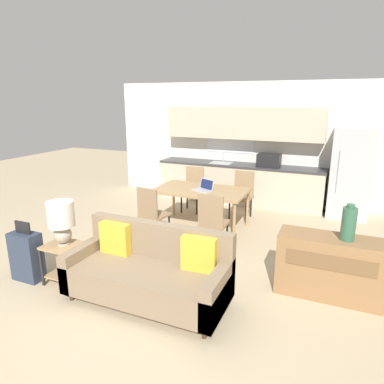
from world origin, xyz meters
TOP-DOWN VIEW (x-y plane):
  - ground_plane at (0.00, 0.00)m, footprint 20.00×20.00m
  - wall_back at (-0.00, 4.63)m, footprint 6.40×0.07m
  - kitchen_counter at (0.01, 4.33)m, footprint 3.75×0.65m
  - refrigerator at (2.30, 4.23)m, footprint 0.76×0.74m
  - dining_table at (-0.19, 2.44)m, footprint 1.65×0.99m
  - couch at (0.13, 0.03)m, footprint 1.90×0.80m
  - side_table at (-1.10, -0.08)m, footprint 0.40×0.40m
  - table_lamp at (-1.08, -0.06)m, footprint 0.34×0.34m
  - credenza at (2.08, 0.94)m, footprint 1.22×0.44m
  - vase at (2.23, 0.93)m, footprint 0.16×0.16m
  - dining_chair_far_left at (-0.72, 3.33)m, footprint 0.44×0.44m
  - dining_chair_near_left at (-0.73, 1.59)m, footprint 0.48×0.48m
  - dining_chair_near_right at (0.34, 1.62)m, footprint 0.43×0.43m
  - dining_chair_far_right at (0.34, 3.33)m, footprint 0.44×0.44m
  - laptop at (-0.11, 2.40)m, footprint 0.40×0.37m
  - suitcase at (-1.59, -0.21)m, footprint 0.40×0.22m

SIDE VIEW (x-z plane):
  - ground_plane at x=0.00m, z-range 0.00..0.00m
  - suitcase at x=-1.59m, z-range -0.07..0.74m
  - couch at x=0.13m, z-range -0.09..0.79m
  - side_table at x=-1.10m, z-range 0.09..0.61m
  - credenza at x=2.08m, z-range 0.00..0.76m
  - dining_chair_far_left at x=-0.72m, z-range 0.04..0.97m
  - dining_chair_near_left at x=-0.73m, z-range 0.04..0.97m
  - dining_chair_near_right at x=0.34m, z-range 0.04..0.97m
  - dining_chair_far_right at x=0.34m, z-range 0.04..0.97m
  - dining_table at x=-0.19m, z-range 0.31..1.05m
  - laptop at x=-0.11m, z-range 0.69..0.89m
  - kitchen_counter at x=0.01m, z-range -0.23..1.92m
  - table_lamp at x=-1.08m, z-range 0.58..1.15m
  - refrigerator at x=2.30m, z-range 0.00..1.80m
  - vase at x=2.23m, z-range 0.75..1.17m
  - wall_back at x=0.00m, z-range 0.00..2.70m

